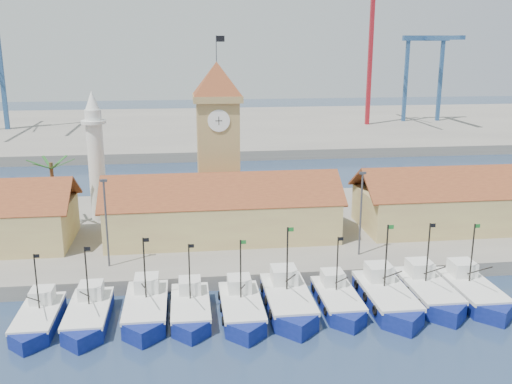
{
  "coord_description": "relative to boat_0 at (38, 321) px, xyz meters",
  "views": [
    {
      "loc": [
        -4.04,
        -43.18,
        23.38
      ],
      "look_at": [
        3.71,
        18.0,
        7.16
      ],
      "focal_mm": 40.0,
      "sensor_mm": 36.0,
      "label": 1
    }
  ],
  "objects": [
    {
      "name": "clock_tower",
      "position": [
        16.81,
        23.57,
        11.27
      ],
      "size": [
        5.8,
        5.8,
        22.7
      ],
      "color": "#9D8951",
      "rests_on": "quay"
    },
    {
      "name": "boat_2",
      "position": [
        8.95,
        0.59,
        0.09
      ],
      "size": [
        3.64,
        9.98,
        7.55
      ],
      "color": "navy",
      "rests_on": "ground"
    },
    {
      "name": "palm_tree",
      "position": [
        -3.19,
        23.57,
        5.55
      ],
      "size": [
        5.6,
        5.03,
        8.39
      ],
      "color": "brown",
      "rests_on": "quay"
    },
    {
      "name": "hall_center",
      "position": [
        16.81,
        17.57,
        3.29
      ],
      "size": [
        27.04,
        10.13,
        7.61
      ],
      "color": "#C9BB6E",
      "rests_on": "quay"
    },
    {
      "name": "boat_5",
      "position": [
        21.54,
        0.39,
        0.14
      ],
      "size": [
        3.89,
        10.65,
        8.06
      ],
      "color": "navy",
      "rests_on": "ground"
    },
    {
      "name": "boat_6",
      "position": [
        26.1,
        0.32,
        0.03
      ],
      "size": [
        3.36,
        9.2,
        6.96
      ],
      "color": "navy",
      "rests_on": "ground"
    },
    {
      "name": "lamp_posts",
      "position": [
        17.31,
        9.57,
        5.78
      ],
      "size": [
        80.7,
        0.25,
        9.03
      ],
      "color": "#3F3F44",
      "rests_on": "quay"
    },
    {
      "name": "ground",
      "position": [
        16.81,
        -2.43,
        -0.69
      ],
      "size": [
        400.0,
        400.0,
        0.0
      ],
      "primitive_type": "plane",
      "color": "#1B2D48",
      "rests_on": "ground"
    },
    {
      "name": "boat_1",
      "position": [
        4.12,
        0.07,
        0.04
      ],
      "size": [
        3.44,
        9.44,
        7.14
      ],
      "color": "navy",
      "rests_on": "ground"
    },
    {
      "name": "boat_3",
      "position": [
        12.81,
        0.19,
        0.02
      ],
      "size": [
        3.35,
        9.18,
        6.95
      ],
      "color": "navy",
      "rests_on": "ground"
    },
    {
      "name": "boat_0",
      "position": [
        0.0,
        0.0,
        0.0
      ],
      "size": [
        3.24,
        8.87,
        6.71
      ],
      "color": "navy",
      "rests_on": "ground"
    },
    {
      "name": "boat_4",
      "position": [
        17.26,
        -0.36,
        0.06
      ],
      "size": [
        3.53,
        9.67,
        7.31
      ],
      "color": "navy",
      "rests_on": "ground"
    },
    {
      "name": "hall_right",
      "position": [
        48.81,
        17.57,
        3.29
      ],
      "size": [
        31.2,
        10.13,
        7.61
      ],
      "color": "#C9BB6E",
      "rests_on": "quay"
    },
    {
      "name": "minaret",
      "position": [
        1.81,
        25.57,
        9.03
      ],
      "size": [
        3.0,
        3.0,
        16.3
      ],
      "color": "silver",
      "rests_on": "quay"
    },
    {
      "name": "crane_red_right",
      "position": [
        61.69,
        101.25,
        24.72
      ],
      "size": [
        1.0,
        32.13,
        42.27
      ],
      "color": "maroon",
      "rests_on": "terminal"
    },
    {
      "name": "boat_8",
      "position": [
        34.87,
        0.74,
        0.11
      ],
      "size": [
        3.74,
        10.25,
        7.76
      ],
      "color": "navy",
      "rests_on": "ground"
    },
    {
      "name": "terminal",
      "position": [
        16.81,
        107.57,
        0.31
      ],
      "size": [
        240.0,
        80.0,
        2.0
      ],
      "primitive_type": "cube",
      "color": "gray",
      "rests_on": "ground"
    },
    {
      "name": "boat_9",
      "position": [
        38.96,
        0.28,
        0.1
      ],
      "size": [
        3.71,
        10.16,
        7.69
      ],
      "color": "navy",
      "rests_on": "ground"
    },
    {
      "name": "quay",
      "position": [
        16.81,
        21.57,
        0.06
      ],
      "size": [
        140.0,
        32.0,
        1.5
      ],
      "primitive_type": "cube",
      "color": "gray",
      "rests_on": "ground"
    },
    {
      "name": "boat_7",
      "position": [
        30.57,
        -0.02,
        0.14
      ],
      "size": [
        3.88,
        10.63,
        8.05
      ],
      "color": "navy",
      "rests_on": "ground"
    },
    {
      "name": "gantry",
      "position": [
        78.81,
        104.22,
        19.35
      ],
      "size": [
        13.0,
        22.0,
        23.2
      ],
      "color": "#294E7D",
      "rests_on": "terminal"
    }
  ]
}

